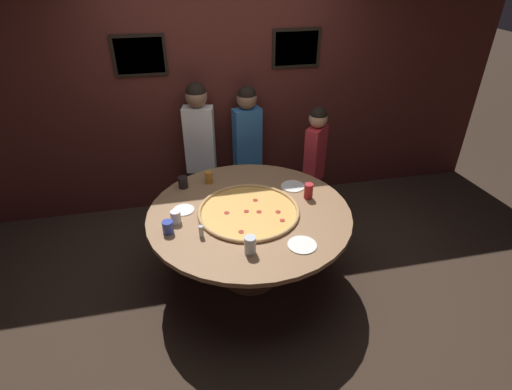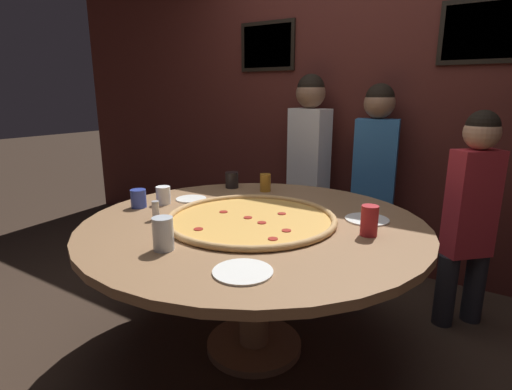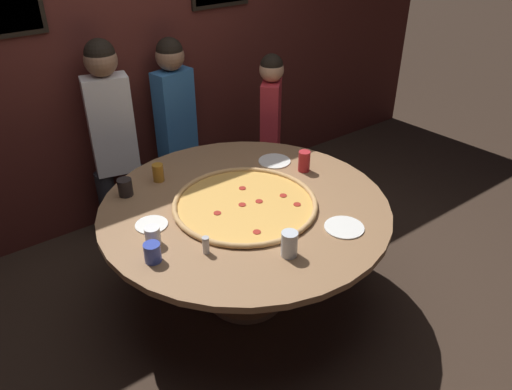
{
  "view_description": "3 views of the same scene",
  "coord_description": "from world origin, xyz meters",
  "px_view_note": "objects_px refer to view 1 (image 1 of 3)",
  "views": [
    {
      "loc": [
        -0.54,
        -2.76,
        2.65
      ],
      "look_at": [
        0.07,
        0.06,
        0.86
      ],
      "focal_mm": 28.0,
      "sensor_mm": 36.0,
      "label": 1
    },
    {
      "loc": [
        1.06,
        -1.62,
        1.37
      ],
      "look_at": [
        -0.02,
        0.05,
        0.86
      ],
      "focal_mm": 28.0,
      "sensor_mm": 36.0,
      "label": 2
    },
    {
      "loc": [
        -1.45,
        -2.05,
        2.35
      ],
      "look_at": [
        0.02,
        -0.09,
        0.84
      ],
      "focal_mm": 35.0,
      "sensor_mm": 36.0,
      "label": 3
    }
  ],
  "objects_px": {
    "condiment_shaker": "(201,231)",
    "drink_cup_centre_back": "(309,191)",
    "diner_side_right": "(200,143)",
    "dining_table": "(249,222)",
    "drink_cup_far_right": "(183,182)",
    "white_plate_beside_cup": "(293,186)",
    "white_plate_right_side": "(302,245)",
    "drink_cup_near_left": "(209,177)",
    "drink_cup_beside_pizza": "(168,227)",
    "diner_far_left": "(315,157)",
    "white_plate_left_side": "(184,210)",
    "diner_side_left": "(247,141)",
    "drink_cup_near_right": "(176,217)",
    "giant_pizza": "(249,211)",
    "drink_cup_front_edge": "(250,245)"
  },
  "relations": [
    {
      "from": "drink_cup_near_right",
      "to": "diner_side_left",
      "type": "height_order",
      "value": "diner_side_left"
    },
    {
      "from": "white_plate_beside_cup",
      "to": "diner_far_left",
      "type": "xyz_separation_m",
      "value": [
        0.42,
        0.58,
        -0.02
      ]
    },
    {
      "from": "giant_pizza",
      "to": "drink_cup_near_right",
      "type": "bearing_deg",
      "value": -178.76
    },
    {
      "from": "drink_cup_far_right",
      "to": "white_plate_right_side",
      "type": "height_order",
      "value": "drink_cup_far_right"
    },
    {
      "from": "drink_cup_beside_pizza",
      "to": "white_plate_left_side",
      "type": "distance_m",
      "value": 0.32
    },
    {
      "from": "white_plate_left_side",
      "to": "diner_far_left",
      "type": "height_order",
      "value": "diner_far_left"
    },
    {
      "from": "drink_cup_front_edge",
      "to": "diner_side_left",
      "type": "bearing_deg",
      "value": 79.54
    },
    {
      "from": "drink_cup_far_right",
      "to": "white_plate_left_side",
      "type": "distance_m",
      "value": 0.39
    },
    {
      "from": "giant_pizza",
      "to": "drink_cup_far_right",
      "type": "height_order",
      "value": "drink_cup_far_right"
    },
    {
      "from": "dining_table",
      "to": "white_plate_left_side",
      "type": "bearing_deg",
      "value": 166.19
    },
    {
      "from": "dining_table",
      "to": "giant_pizza",
      "type": "distance_m",
      "value": 0.13
    },
    {
      "from": "drink_cup_beside_pizza",
      "to": "white_plate_right_side",
      "type": "bearing_deg",
      "value": -20.97
    },
    {
      "from": "dining_table",
      "to": "drink_cup_far_right",
      "type": "distance_m",
      "value": 0.76
    },
    {
      "from": "condiment_shaker",
      "to": "drink_cup_centre_back",
      "type": "bearing_deg",
      "value": 20.09
    },
    {
      "from": "drink_cup_near_left",
      "to": "white_plate_beside_cup",
      "type": "relative_size",
      "value": 0.52
    },
    {
      "from": "drink_cup_beside_pizza",
      "to": "white_plate_left_side",
      "type": "height_order",
      "value": "drink_cup_beside_pizza"
    },
    {
      "from": "diner_side_right",
      "to": "diner_side_left",
      "type": "bearing_deg",
      "value": -165.12
    },
    {
      "from": "drink_cup_near_right",
      "to": "diner_side_right",
      "type": "height_order",
      "value": "diner_side_right"
    },
    {
      "from": "dining_table",
      "to": "drink_cup_beside_pizza",
      "type": "distance_m",
      "value": 0.72
    },
    {
      "from": "dining_table",
      "to": "diner_far_left",
      "type": "distance_m",
      "value": 1.28
    },
    {
      "from": "giant_pizza",
      "to": "drink_cup_centre_back",
      "type": "bearing_deg",
      "value": 11.61
    },
    {
      "from": "drink_cup_near_right",
      "to": "white_plate_right_side",
      "type": "height_order",
      "value": "drink_cup_near_right"
    },
    {
      "from": "drink_cup_near_right",
      "to": "white_plate_beside_cup",
      "type": "relative_size",
      "value": 0.47
    },
    {
      "from": "white_plate_left_side",
      "to": "diner_side_left",
      "type": "xyz_separation_m",
      "value": [
        0.78,
        1.12,
        0.07
      ]
    },
    {
      "from": "drink_cup_centre_back",
      "to": "drink_cup_near_left",
      "type": "bearing_deg",
      "value": 151.27
    },
    {
      "from": "drink_cup_far_right",
      "to": "drink_cup_front_edge",
      "type": "relative_size",
      "value": 0.77
    },
    {
      "from": "condiment_shaker",
      "to": "diner_side_left",
      "type": "height_order",
      "value": "diner_side_left"
    },
    {
      "from": "giant_pizza",
      "to": "drink_cup_near_right",
      "type": "distance_m",
      "value": 0.61
    },
    {
      "from": "drink_cup_centre_back",
      "to": "white_plate_right_side",
      "type": "bearing_deg",
      "value": -112.2
    },
    {
      "from": "giant_pizza",
      "to": "drink_cup_near_left",
      "type": "relative_size",
      "value": 7.5
    },
    {
      "from": "drink_cup_beside_pizza",
      "to": "white_plate_left_side",
      "type": "relative_size",
      "value": 0.56
    },
    {
      "from": "drink_cup_centre_back",
      "to": "drink_cup_far_right",
      "type": "xyz_separation_m",
      "value": [
        -1.08,
        0.42,
        -0.02
      ]
    },
    {
      "from": "giant_pizza",
      "to": "white_plate_left_side",
      "type": "distance_m",
      "value": 0.56
    },
    {
      "from": "drink_cup_centre_back",
      "to": "diner_far_left",
      "type": "height_order",
      "value": "diner_far_left"
    },
    {
      "from": "white_plate_left_side",
      "to": "diner_side_left",
      "type": "bearing_deg",
      "value": 55.27
    },
    {
      "from": "diner_side_right",
      "to": "drink_cup_centre_back",
      "type": "bearing_deg",
      "value": 140.26
    },
    {
      "from": "dining_table",
      "to": "diner_side_left",
      "type": "distance_m",
      "value": 1.29
    },
    {
      "from": "white_plate_left_side",
      "to": "diner_side_right",
      "type": "xyz_separation_m",
      "value": [
        0.25,
        1.11,
        0.11
      ]
    },
    {
      "from": "diner_far_left",
      "to": "white_plate_beside_cup",
      "type": "bearing_deg",
      "value": 8.73
    },
    {
      "from": "white_plate_beside_cup",
      "to": "drink_cup_centre_back",
      "type": "bearing_deg",
      "value": -70.59
    },
    {
      "from": "drink_cup_beside_pizza",
      "to": "diner_far_left",
      "type": "distance_m",
      "value": 1.9
    },
    {
      "from": "drink_cup_far_right",
      "to": "white_plate_left_side",
      "type": "bearing_deg",
      "value": -93.4
    },
    {
      "from": "dining_table",
      "to": "white_plate_right_side",
      "type": "xyz_separation_m",
      "value": [
        0.3,
        -0.53,
        0.12
      ]
    },
    {
      "from": "condiment_shaker",
      "to": "diner_side_left",
      "type": "relative_size",
      "value": 0.07
    },
    {
      "from": "giant_pizza",
      "to": "drink_cup_near_right",
      "type": "xyz_separation_m",
      "value": [
        -0.61,
        -0.01,
        0.04
      ]
    },
    {
      "from": "drink_cup_far_right",
      "to": "white_plate_beside_cup",
      "type": "height_order",
      "value": "drink_cup_far_right"
    },
    {
      "from": "drink_cup_front_edge",
      "to": "diner_far_left",
      "type": "xyz_separation_m",
      "value": [
        1.0,
        1.43,
        -0.08
      ]
    },
    {
      "from": "drink_cup_front_edge",
      "to": "diner_side_left",
      "type": "distance_m",
      "value": 1.81
    },
    {
      "from": "drink_cup_near_right",
      "to": "condiment_shaker",
      "type": "relative_size",
      "value": 1.07
    },
    {
      "from": "dining_table",
      "to": "drink_cup_near_left",
      "type": "bearing_deg",
      "value": 116.43
    }
  ]
}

